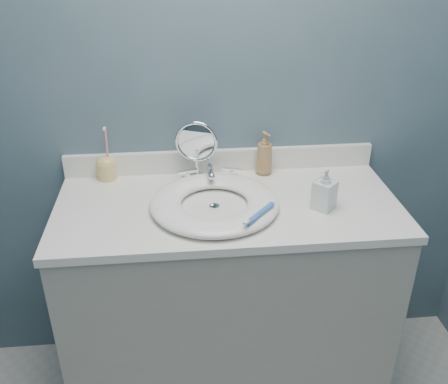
{
  "coord_description": "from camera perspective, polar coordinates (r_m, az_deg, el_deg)",
  "views": [
    {
      "loc": [
        -0.17,
        -0.56,
        1.75
      ],
      "look_at": [
        -0.02,
        0.94,
        0.94
      ],
      "focal_mm": 40.0,
      "sensor_mm": 36.0,
      "label": 1
    }
  ],
  "objects": [
    {
      "name": "backsplash",
      "position": [
        1.98,
        -0.37,
        3.64
      ],
      "size": [
        1.22,
        0.02,
        0.09
      ],
      "primitive_type": "cube",
      "color": "white",
      "rests_on": "countertop"
    },
    {
      "name": "drain",
      "position": [
        1.74,
        -1.1,
        -1.68
      ],
      "size": [
        0.04,
        0.04,
        0.01
      ],
      "primitive_type": "cylinder",
      "color": "silver",
      "rests_on": "countertop"
    },
    {
      "name": "makeup_mirror",
      "position": [
        1.88,
        -3.16,
        4.99
      ],
      "size": [
        0.16,
        0.09,
        0.24
      ],
      "rotation": [
        0.0,
        0.0,
        -0.2
      ],
      "color": "silver",
      "rests_on": "countertop"
    },
    {
      "name": "faucet",
      "position": [
        1.9,
        -1.6,
        1.89
      ],
      "size": [
        0.25,
        0.13,
        0.07
      ],
      "color": "silver",
      "rests_on": "countertop"
    },
    {
      "name": "toothbrush_holder",
      "position": [
        1.97,
        -13.3,
        2.77
      ],
      "size": [
        0.07,
        0.07,
        0.21
      ],
      "rotation": [
        0.0,
        0.0,
        0.37
      ],
      "color": "#E8C674",
      "rests_on": "countertop"
    },
    {
      "name": "countertop",
      "position": [
        1.78,
        0.43,
        -1.64
      ],
      "size": [
        1.22,
        0.57,
        0.03
      ],
      "primitive_type": "cube",
      "color": "white",
      "rests_on": "vanity_cabinet"
    },
    {
      "name": "toothbrush_lying",
      "position": [
        1.62,
        4.06,
        -2.53
      ],
      "size": [
        0.12,
        0.14,
        0.02
      ],
      "rotation": [
        0.0,
        0.0,
        0.85
      ],
      "color": "#3669C0",
      "rests_on": "basin"
    },
    {
      "name": "vanity_cabinet",
      "position": [
        2.04,
        0.39,
        -12.44
      ],
      "size": [
        1.2,
        0.55,
        0.85
      ],
      "primitive_type": "cube",
      "color": "#A7A198",
      "rests_on": "ground"
    },
    {
      "name": "basin",
      "position": [
        1.73,
        -1.1,
        -1.25
      ],
      "size": [
        0.45,
        0.45,
        0.04
      ],
      "primitive_type": null,
      "color": "white",
      "rests_on": "countertop"
    },
    {
      "name": "soap_bottle_amber",
      "position": [
        1.95,
        4.65,
        4.44
      ],
      "size": [
        0.09,
        0.09,
        0.17
      ],
      "primitive_type": "imported",
      "rotation": [
        0.0,
        0.0,
        0.4
      ],
      "color": "#A37B49",
      "rests_on": "countertop"
    },
    {
      "name": "back_wall",
      "position": [
        1.9,
        -0.44,
        11.35
      ],
      "size": [
        2.2,
        0.02,
        2.4
      ],
      "primitive_type": "cube",
      "color": "#435C65",
      "rests_on": "ground"
    },
    {
      "name": "soap_bottle_clear",
      "position": [
        1.74,
        11.45,
        0.39
      ],
      "size": [
        0.1,
        0.1,
        0.15
      ],
      "primitive_type": "imported",
      "rotation": [
        0.0,
        0.0,
        -0.79
      ],
      "color": "silver",
      "rests_on": "countertop"
    }
  ]
}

